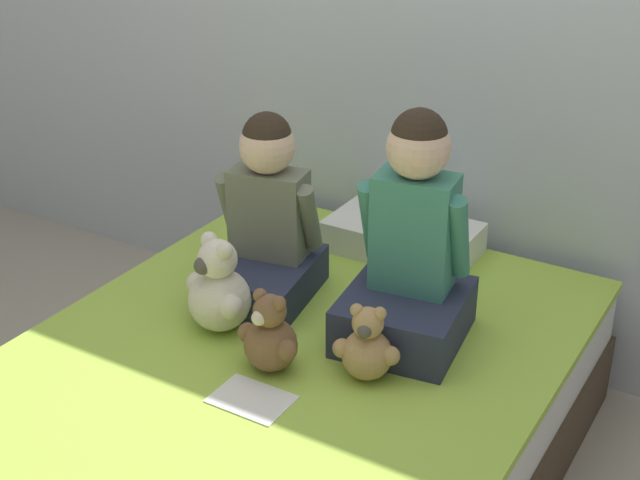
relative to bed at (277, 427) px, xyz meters
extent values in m
cube|color=silver|center=(0.00, 1.08, 1.02)|extent=(8.00, 0.06, 2.50)
cube|color=#473828|center=(0.00, 0.00, -0.11)|extent=(1.48, 1.99, 0.25)
cube|color=white|center=(0.00, 0.00, 0.11)|extent=(1.45, 1.95, 0.19)
cube|color=#A8D147|center=(0.00, 0.00, 0.22)|extent=(1.46, 1.97, 0.03)
cube|color=#282D47|center=(-0.24, 0.30, 0.30)|extent=(0.37, 0.42, 0.12)
cube|color=slate|center=(-0.25, 0.35, 0.50)|extent=(0.26, 0.16, 0.29)
sphere|color=beige|center=(-0.25, 0.35, 0.73)|extent=(0.17, 0.17, 0.17)
sphere|color=#2D2319|center=(-0.25, 0.35, 0.76)|extent=(0.15, 0.15, 0.15)
cylinder|color=slate|center=(-0.39, 0.33, 0.51)|extent=(0.08, 0.14, 0.23)
cylinder|color=slate|center=(-0.12, 0.37, 0.51)|extent=(0.08, 0.14, 0.23)
cube|color=#282D47|center=(0.26, 0.30, 0.31)|extent=(0.39, 0.42, 0.15)
cube|color=#3D8470|center=(0.25, 0.35, 0.56)|extent=(0.25, 0.17, 0.35)
sphere|color=beige|center=(0.25, 0.35, 0.82)|extent=(0.18, 0.18, 0.18)
sphere|color=#2D2319|center=(0.25, 0.35, 0.85)|extent=(0.16, 0.16, 0.16)
cylinder|color=#3D8470|center=(0.12, 0.33, 0.57)|extent=(0.07, 0.15, 0.28)
cylinder|color=#3D8470|center=(0.38, 0.37, 0.57)|extent=(0.07, 0.15, 0.28)
sphere|color=silver|center=(-0.24, 0.07, 0.33)|extent=(0.19, 0.19, 0.19)
sphere|color=silver|center=(-0.24, 0.07, 0.47)|extent=(0.12, 0.12, 0.12)
sphere|color=#4C4742|center=(-0.26, 0.02, 0.46)|extent=(0.05, 0.05, 0.05)
sphere|color=silver|center=(-0.28, 0.08, 0.51)|extent=(0.05, 0.05, 0.05)
sphere|color=silver|center=(-0.20, 0.05, 0.51)|extent=(0.05, 0.05, 0.05)
sphere|color=silver|center=(-0.33, 0.08, 0.35)|extent=(0.07, 0.07, 0.07)
sphere|color=silver|center=(-0.16, 0.02, 0.35)|extent=(0.07, 0.07, 0.07)
sphere|color=tan|center=(0.26, 0.07, 0.31)|extent=(0.14, 0.14, 0.14)
sphere|color=tan|center=(0.26, 0.07, 0.41)|extent=(0.09, 0.09, 0.09)
sphere|color=#4C4742|center=(0.27, 0.03, 0.40)|extent=(0.04, 0.04, 0.04)
sphere|color=tan|center=(0.23, 0.06, 0.44)|extent=(0.04, 0.04, 0.04)
sphere|color=tan|center=(0.29, 0.07, 0.44)|extent=(0.04, 0.04, 0.04)
sphere|color=tan|center=(0.20, 0.03, 0.32)|extent=(0.05, 0.05, 0.05)
sphere|color=tan|center=(0.33, 0.07, 0.32)|extent=(0.05, 0.05, 0.05)
sphere|color=brown|center=(0.01, -0.03, 0.31)|extent=(0.15, 0.15, 0.15)
sphere|color=brown|center=(0.01, -0.03, 0.42)|extent=(0.09, 0.09, 0.09)
sphere|color=beige|center=(0.00, -0.07, 0.42)|extent=(0.04, 0.04, 0.04)
sphere|color=brown|center=(-0.03, -0.03, 0.46)|extent=(0.04, 0.04, 0.04)
sphere|color=brown|center=(0.04, -0.04, 0.46)|extent=(0.04, 0.04, 0.04)
sphere|color=brown|center=(-0.06, -0.04, 0.33)|extent=(0.06, 0.06, 0.06)
sphere|color=brown|center=(0.08, -0.06, 0.33)|extent=(0.06, 0.06, 0.06)
cube|color=white|center=(0.00, 0.81, 0.29)|extent=(0.51, 0.30, 0.11)
cube|color=white|center=(0.05, -0.19, 0.24)|extent=(0.21, 0.15, 0.00)
camera|label=1|loc=(1.20, -1.76, 1.66)|focal=50.00mm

